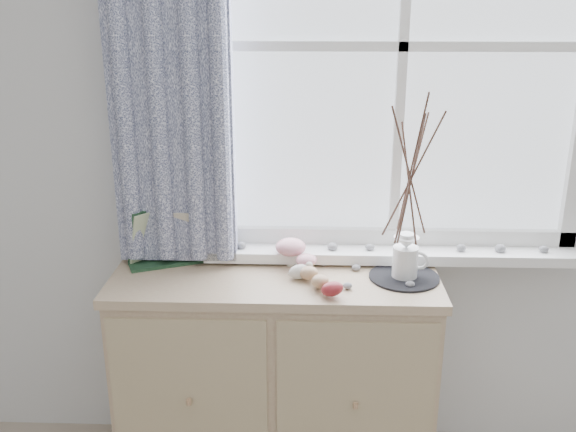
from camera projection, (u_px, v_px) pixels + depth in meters
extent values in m
cube|color=silver|center=(317.00, 141.00, 2.42)|extent=(4.00, 0.04, 2.60)
cube|color=silver|center=(402.00, 46.00, 2.29)|extent=(1.30, 0.01, 1.40)
cube|color=white|center=(393.00, 253.00, 2.47)|extent=(1.45, 0.16, 0.04)
cube|color=#0A133A|center=(167.00, 40.00, 2.20)|extent=(0.44, 0.06, 1.61)
cube|color=tan|center=(276.00, 380.00, 2.49)|extent=(1.17, 0.43, 0.81)
cube|color=tan|center=(275.00, 280.00, 2.35)|extent=(1.20, 0.45, 0.03)
cube|color=tan|center=(190.00, 414.00, 2.29)|extent=(0.55, 0.01, 0.75)
cube|color=tan|center=(355.00, 417.00, 2.27)|extent=(0.55, 0.01, 0.75)
cylinder|color=white|center=(291.00, 256.00, 2.42)|extent=(0.03, 0.03, 0.07)
ellipsoid|color=#A5051D|center=(291.00, 247.00, 2.41)|extent=(0.11, 0.11, 0.06)
cylinder|color=white|center=(306.00, 267.00, 2.36)|extent=(0.03, 0.03, 0.05)
ellipsoid|color=#A5051D|center=(306.00, 260.00, 2.35)|extent=(0.08, 0.08, 0.04)
ellipsoid|color=tan|center=(320.00, 281.00, 2.23)|extent=(0.06, 0.05, 0.08)
ellipsoid|color=tan|center=(309.00, 273.00, 2.29)|extent=(0.06, 0.05, 0.08)
ellipsoid|color=maroon|center=(332.00, 289.00, 2.17)|extent=(0.06, 0.05, 0.08)
cylinder|color=black|center=(404.00, 277.00, 2.32)|extent=(0.25, 0.25, 0.01)
cylinder|color=white|center=(405.00, 262.00, 2.30)|extent=(0.12, 0.12, 0.11)
cone|color=white|center=(406.00, 242.00, 2.28)|extent=(0.09, 0.09, 0.04)
cylinder|color=white|center=(407.00, 237.00, 2.27)|extent=(0.06, 0.06, 0.03)
torus|color=white|center=(419.00, 260.00, 2.30)|extent=(0.07, 0.04, 0.07)
ellipsoid|color=gray|center=(348.00, 286.00, 2.24)|extent=(0.03, 0.03, 0.02)
ellipsoid|color=gray|center=(356.00, 268.00, 2.39)|extent=(0.03, 0.03, 0.02)
ellipsoid|color=gray|center=(410.00, 285.00, 2.25)|extent=(0.03, 0.03, 0.02)
ellipsoid|color=gray|center=(324.00, 263.00, 2.43)|extent=(0.03, 0.03, 0.02)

